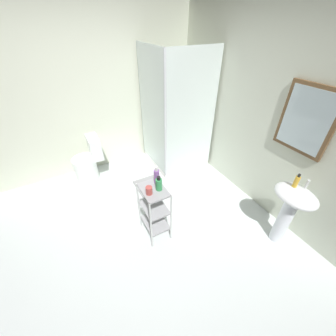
% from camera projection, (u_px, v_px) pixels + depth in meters
% --- Properties ---
extents(ground_plane, '(4.20, 4.20, 0.02)m').
position_uv_depth(ground_plane, '(138.00, 235.00, 2.71)').
color(ground_plane, silver).
extents(wall_back, '(4.20, 0.14, 2.50)m').
position_uv_depth(wall_back, '(264.00, 116.00, 2.67)').
color(wall_back, silver).
rests_on(wall_back, ground_plane).
extents(wall_left, '(0.10, 4.20, 2.50)m').
position_uv_depth(wall_left, '(87.00, 98.00, 3.27)').
color(wall_left, silver).
rests_on(wall_left, ground_plane).
extents(shower_stall, '(0.92, 0.92, 2.00)m').
position_uv_depth(shower_stall, '(174.00, 142.00, 3.74)').
color(shower_stall, white).
rests_on(shower_stall, ground_plane).
extents(pedestal_sink, '(0.46, 0.37, 0.81)m').
position_uv_depth(pedestal_sink, '(290.00, 206.00, 2.32)').
color(pedestal_sink, white).
rests_on(pedestal_sink, ground_plane).
extents(sink_faucet, '(0.03, 0.03, 0.10)m').
position_uv_depth(sink_faucet, '(307.00, 184.00, 2.21)').
color(sink_faucet, silver).
rests_on(sink_faucet, pedestal_sink).
extents(toilet, '(0.37, 0.49, 0.76)m').
position_uv_depth(toilet, '(88.00, 163.00, 3.46)').
color(toilet, white).
rests_on(toilet, ground_plane).
extents(storage_cart, '(0.38, 0.28, 0.74)m').
position_uv_depth(storage_cart, '(154.00, 208.00, 2.49)').
color(storage_cart, silver).
rests_on(storage_cart, ground_plane).
extents(hand_soap_bottle, '(0.05, 0.05, 0.17)m').
position_uv_depth(hand_soap_bottle, '(296.00, 181.00, 2.20)').
color(hand_soap_bottle, gold).
rests_on(hand_soap_bottle, pedestal_sink).
extents(body_wash_bottle_green, '(0.07, 0.07, 0.18)m').
position_uv_depth(body_wash_bottle_green, '(159.00, 184.00, 2.27)').
color(body_wash_bottle_green, '#359652').
rests_on(body_wash_bottle_green, storage_cart).
extents(conditioner_bottle_purple, '(0.06, 0.06, 0.22)m').
position_uv_depth(conditioner_bottle_purple, '(157.00, 176.00, 2.35)').
color(conditioner_bottle_purple, '#8754A1').
rests_on(conditioner_bottle_purple, storage_cart).
extents(rinse_cup, '(0.07, 0.07, 0.09)m').
position_uv_depth(rinse_cup, '(149.00, 190.00, 2.23)').
color(rinse_cup, '#B24742').
rests_on(rinse_cup, storage_cart).
extents(bath_mat, '(0.60, 0.40, 0.02)m').
position_uv_depth(bath_mat, '(151.00, 188.00, 3.42)').
color(bath_mat, gray).
rests_on(bath_mat, ground_plane).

